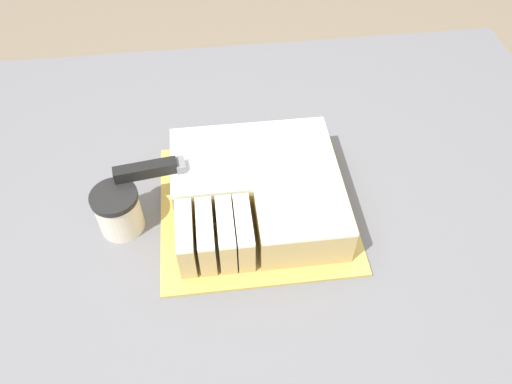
% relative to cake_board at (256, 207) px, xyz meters
% --- Properties ---
extents(countertop, '(1.40, 1.10, 0.92)m').
position_rel_cake_board_xyz_m(countertop, '(-0.03, -0.03, -0.46)').
color(countertop, slate).
rests_on(countertop, ground_plane).
extents(cake_board, '(0.34, 0.33, 0.01)m').
position_rel_cake_board_xyz_m(cake_board, '(0.00, 0.00, 0.00)').
color(cake_board, gold).
rests_on(cake_board, countertop).
extents(cake, '(0.29, 0.27, 0.08)m').
position_rel_cake_board_xyz_m(cake, '(0.00, 0.00, 0.04)').
color(cake, tan).
rests_on(cake, cake_board).
extents(knife, '(0.33, 0.07, 0.02)m').
position_rel_cake_board_xyz_m(knife, '(-0.14, 0.03, 0.09)').
color(knife, silver).
rests_on(knife, cake).
extents(coffee_cup, '(0.08, 0.08, 0.09)m').
position_rel_cake_board_xyz_m(coffee_cup, '(-0.24, -0.01, 0.04)').
color(coffee_cup, beige).
rests_on(coffee_cup, countertop).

